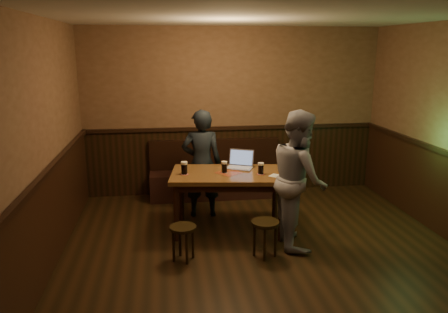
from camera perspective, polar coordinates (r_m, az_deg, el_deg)
room at (r=4.80m, az=6.38°, el=-1.22°), size 5.04×6.04×2.84m
bench at (r=7.38m, az=-1.07°, el=-2.86°), size 2.20×0.50×0.95m
pub_table at (r=5.90m, az=0.60°, el=-3.14°), size 1.64×1.08×0.83m
stool_left at (r=5.22m, az=-5.37°, el=-9.92°), size 0.39×0.39×0.43m
stool_right at (r=5.30m, az=5.40°, el=-9.33°), size 0.40×0.40×0.45m
pint_left at (r=5.80m, az=-5.21°, el=-1.50°), size 0.11×0.11×0.17m
pint_mid at (r=5.84m, az=0.04°, el=-1.39°), size 0.10×0.10×0.16m
pint_right at (r=5.80m, az=4.83°, el=-1.56°), size 0.10×0.10×0.16m
laptop at (r=6.10m, az=2.12°, el=-0.89°), size 0.43×0.40×0.25m
menu at (r=5.75m, az=7.11°, el=-2.56°), size 0.26×0.26×0.00m
person_suit at (r=6.42m, az=-2.93°, el=-0.92°), size 0.61×0.42×1.60m
person_grey at (r=5.54m, az=9.75°, el=-2.86°), size 0.71×0.88×1.73m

